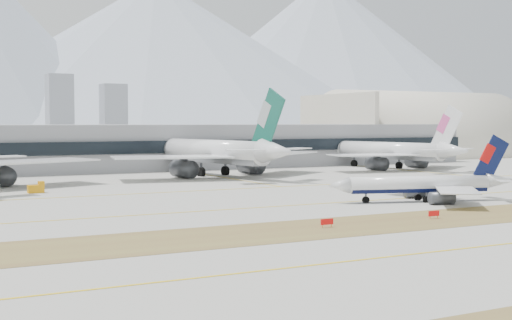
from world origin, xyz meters
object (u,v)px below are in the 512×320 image
taxiing_airliner (425,185)px  terminal (98,147)px  widebody_china_air (394,152)px  widebody_cathay (216,153)px  hangar (417,156)px

taxiing_airliner → terminal: size_ratio=0.14×
taxiing_airliner → widebody_china_air: size_ratio=0.67×
taxiing_airliner → widebody_cathay: bearing=-67.4°
widebody_china_air → hangar: (65.20, 65.27, -5.60)m
taxiing_airliner → hangar: (122.32, 146.33, -3.13)m
terminal → hangar: 156.05m
taxiing_airliner → widebody_cathay: 81.69m
widebody_china_air → terminal: 100.11m
hangar → terminal: bearing=-172.6°
terminal → widebody_cathay: bearing=-63.0°
terminal → hangar: bearing=7.4°
taxiing_airliner → widebody_china_air: widebody_china_air is taller
widebody_china_air → hangar: 92.43m
widebody_china_air → terminal: widebody_china_air is taller
widebody_china_air → hangar: bearing=-56.2°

